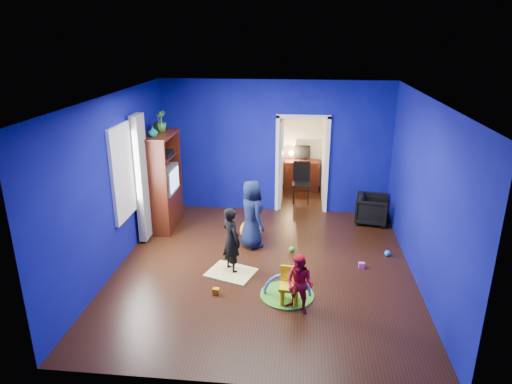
# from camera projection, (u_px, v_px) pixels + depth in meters

# --- Properties ---
(floor) EXTENTS (5.00, 5.50, 0.01)m
(floor) POSITION_uv_depth(u_px,v_px,m) (264.00, 268.00, 7.83)
(floor) COLOR black
(floor) RESTS_ON ground
(ceiling) EXTENTS (5.00, 5.50, 0.01)m
(ceiling) POSITION_uv_depth(u_px,v_px,m) (265.00, 97.00, 6.86)
(ceiling) COLOR white
(ceiling) RESTS_ON wall_back
(wall_back) EXTENTS (5.00, 0.02, 2.90)m
(wall_back) POSITION_uv_depth(u_px,v_px,m) (275.00, 147.00, 9.93)
(wall_back) COLOR #0A0B75
(wall_back) RESTS_ON floor
(wall_front) EXTENTS (5.00, 0.02, 2.90)m
(wall_front) POSITION_uv_depth(u_px,v_px,m) (241.00, 274.00, 4.77)
(wall_front) COLOR #0A0B75
(wall_front) RESTS_ON floor
(wall_left) EXTENTS (0.02, 5.50, 2.90)m
(wall_left) POSITION_uv_depth(u_px,v_px,m) (115.00, 183.00, 7.59)
(wall_left) COLOR #0A0B75
(wall_left) RESTS_ON floor
(wall_right) EXTENTS (0.02, 5.50, 2.90)m
(wall_right) POSITION_uv_depth(u_px,v_px,m) (424.00, 194.00, 7.11)
(wall_right) COLOR #0A0B75
(wall_right) RESTS_ON floor
(alcove) EXTENTS (1.00, 1.75, 2.50)m
(alcove) POSITION_uv_depth(u_px,v_px,m) (302.00, 147.00, 10.76)
(alcove) COLOR silver
(alcove) RESTS_ON floor
(armchair) EXTENTS (0.77, 0.75, 0.60)m
(armchair) POSITION_uv_depth(u_px,v_px,m) (372.00, 209.00, 9.59)
(armchair) COLOR black
(armchair) RESTS_ON floor
(child_black) EXTENTS (0.48, 0.50, 1.15)m
(child_black) POSITION_uv_depth(u_px,v_px,m) (231.00, 240.00, 7.56)
(child_black) COLOR black
(child_black) RESTS_ON floor
(child_navy) EXTENTS (0.69, 0.76, 1.30)m
(child_navy) POSITION_uv_depth(u_px,v_px,m) (252.00, 214.00, 8.43)
(child_navy) COLOR black
(child_navy) RESTS_ON floor
(toddler_red) EXTENTS (0.54, 0.50, 0.89)m
(toddler_red) POSITION_uv_depth(u_px,v_px,m) (300.00, 284.00, 6.48)
(toddler_red) COLOR red
(toddler_red) RESTS_ON floor
(vase) EXTENTS (0.20, 0.20, 0.20)m
(vase) POSITION_uv_depth(u_px,v_px,m) (153.00, 132.00, 8.57)
(vase) COLOR #0C5362
(vase) RESTS_ON tv_armoire
(potted_plant) EXTENTS (0.29, 0.29, 0.40)m
(potted_plant) POSITION_uv_depth(u_px,v_px,m) (161.00, 121.00, 9.03)
(potted_plant) COLOR #34812F
(potted_plant) RESTS_ON tv_armoire
(tv_armoire) EXTENTS (0.58, 1.14, 1.96)m
(tv_armoire) POSITION_uv_depth(u_px,v_px,m) (161.00, 181.00, 9.22)
(tv_armoire) COLOR #40100A
(tv_armoire) RESTS_ON floor
(crt_tv) EXTENTS (0.46, 0.70, 0.54)m
(crt_tv) POSITION_uv_depth(u_px,v_px,m) (163.00, 179.00, 9.20)
(crt_tv) COLOR silver
(crt_tv) RESTS_ON tv_armoire
(yellow_blanket) EXTENTS (0.90, 0.81, 0.03)m
(yellow_blanket) POSITION_uv_depth(u_px,v_px,m) (231.00, 273.00, 7.65)
(yellow_blanket) COLOR #F2E07A
(yellow_blanket) RESTS_ON floor
(hopper_ball) EXTENTS (0.42, 0.42, 0.42)m
(hopper_ball) POSITION_uv_depth(u_px,v_px,m) (251.00, 230.00, 8.81)
(hopper_ball) COLOR yellow
(hopper_ball) RESTS_ON floor
(kid_chair) EXTENTS (0.31, 0.31, 0.50)m
(kid_chair) POSITION_uv_depth(u_px,v_px,m) (289.00, 288.00, 6.75)
(kid_chair) COLOR yellow
(kid_chair) RESTS_ON floor
(play_mat) EXTENTS (0.83, 0.83, 0.02)m
(play_mat) POSITION_uv_depth(u_px,v_px,m) (287.00, 295.00, 7.02)
(play_mat) COLOR green
(play_mat) RESTS_ON floor
(toy_arch) EXTENTS (0.75, 0.07, 0.75)m
(toy_arch) POSITION_uv_depth(u_px,v_px,m) (287.00, 294.00, 7.01)
(toy_arch) COLOR #3F8CD8
(toy_arch) RESTS_ON floor
(window_left) EXTENTS (0.03, 0.95, 1.55)m
(window_left) POSITION_uv_depth(u_px,v_px,m) (123.00, 172.00, 7.88)
(window_left) COLOR white
(window_left) RESTS_ON wall_left
(curtain) EXTENTS (0.14, 0.42, 2.40)m
(curtain) POSITION_uv_depth(u_px,v_px,m) (141.00, 179.00, 8.49)
(curtain) COLOR slate
(curtain) RESTS_ON floor
(doorway) EXTENTS (1.16, 0.10, 2.10)m
(doorway) POSITION_uv_depth(u_px,v_px,m) (302.00, 166.00, 10.00)
(doorway) COLOR white
(doorway) RESTS_ON floor
(study_desk) EXTENTS (0.88, 0.44, 0.75)m
(study_desk) POSITION_uv_depth(u_px,v_px,m) (302.00, 175.00, 11.64)
(study_desk) COLOR #3D140A
(study_desk) RESTS_ON floor
(desk_monitor) EXTENTS (0.40, 0.05, 0.32)m
(desk_monitor) POSITION_uv_depth(u_px,v_px,m) (302.00, 152.00, 11.56)
(desk_monitor) COLOR black
(desk_monitor) RESTS_ON study_desk
(desk_lamp) EXTENTS (0.14, 0.14, 0.14)m
(desk_lamp) POSITION_uv_depth(u_px,v_px,m) (291.00, 153.00, 11.54)
(desk_lamp) COLOR #FFD88C
(desk_lamp) RESTS_ON study_desk
(folding_chair) EXTENTS (0.40, 0.40, 0.92)m
(folding_chair) POSITION_uv_depth(u_px,v_px,m) (301.00, 183.00, 10.71)
(folding_chair) COLOR black
(folding_chair) RESTS_ON floor
(book_shelf) EXTENTS (0.88, 0.24, 0.04)m
(book_shelf) POSITION_uv_depth(u_px,v_px,m) (304.00, 110.00, 11.20)
(book_shelf) COLOR white
(book_shelf) RESTS_ON study_desk
(toy_0) EXTENTS (0.11, 0.11, 0.11)m
(toy_0) POSITION_uv_depth(u_px,v_px,m) (387.00, 253.00, 8.24)
(toy_0) COLOR blue
(toy_0) RESTS_ON floor
(toy_1) EXTENTS (0.10, 0.08, 0.10)m
(toy_1) POSITION_uv_depth(u_px,v_px,m) (216.00, 291.00, 7.04)
(toy_1) COLOR orange
(toy_1) RESTS_ON floor
(toy_2) EXTENTS (0.11, 0.11, 0.11)m
(toy_2) POSITION_uv_depth(u_px,v_px,m) (292.00, 249.00, 8.40)
(toy_2) COLOR green
(toy_2) RESTS_ON floor
(toy_3) EXTENTS (0.10, 0.08, 0.10)m
(toy_3) POSITION_uv_depth(u_px,v_px,m) (362.00, 265.00, 7.82)
(toy_3) COLOR #C84BBD
(toy_3) RESTS_ON floor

